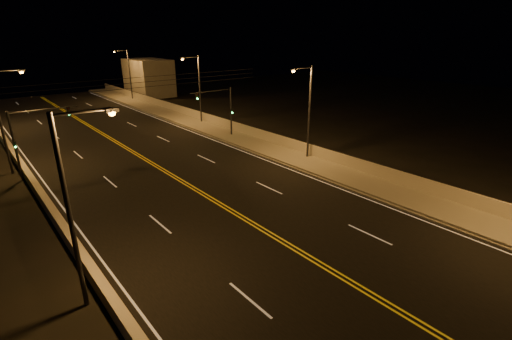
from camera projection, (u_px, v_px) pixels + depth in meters
road at (216, 202)px, 26.05m from camera, size 18.00×120.00×0.02m
sidewalk at (319, 167)px, 32.41m from camera, size 3.60×120.00×0.30m
curb at (304, 172)px, 31.33m from camera, size 0.14×120.00×0.15m
parapet_wall at (332, 156)px, 33.17m from camera, size 0.30×120.00×1.00m
jersey_barrier at (72, 242)px, 20.31m from camera, size 0.45×120.00×0.82m
distant_building_right at (149, 78)px, 69.10m from camera, size 6.00×10.00×6.59m
parapet_rail at (332, 150)px, 32.98m from camera, size 0.06×120.00×0.06m
lane_markings at (217, 202)px, 26.00m from camera, size 17.32×116.00×0.00m
streetlight_1 at (307, 107)px, 32.90m from camera, size 2.55×0.28×8.53m
streetlight_2 at (198, 85)px, 46.56m from camera, size 2.55×0.28×8.53m
streetlight_3 at (128, 71)px, 63.29m from camera, size 2.55×0.28×8.53m
streetlight_4 at (75, 200)px, 14.68m from camera, size 2.55×0.28×8.53m
streetlight_5 at (3, 115)px, 29.80m from camera, size 2.55×0.28×8.53m
traffic_signal_right at (223, 107)px, 40.44m from camera, size 5.11×0.31×5.59m
traffic_signal_left at (28, 135)px, 29.35m from camera, size 5.11×0.31×5.59m
overhead_wires at (149, 82)px, 30.37m from camera, size 22.00×0.03×0.83m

